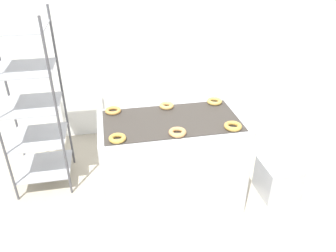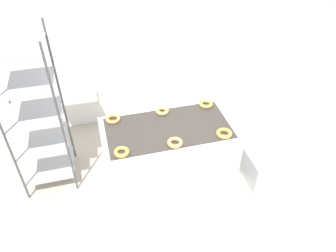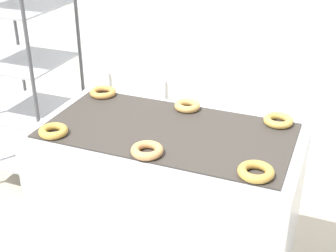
# 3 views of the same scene
# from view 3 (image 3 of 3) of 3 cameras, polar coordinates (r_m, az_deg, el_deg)

# --- Properties ---
(fryer_machine) EXTENTS (1.32, 0.71, 0.92)m
(fryer_machine) POSITION_cam_3_polar(r_m,az_deg,el_deg) (2.55, 0.00, -9.64)
(fryer_machine) COLOR #B7BABF
(fryer_machine) RESTS_ON ground_plane
(baking_rack_cart) EXTENTS (0.56, 0.58, 1.81)m
(baking_rack_cart) POSITION_cam_3_polar(r_m,az_deg,el_deg) (3.37, -17.05, 7.52)
(baking_rack_cart) COLOR #4C4C51
(baking_rack_cart) RESTS_ON ground_plane
(donut_near_left) EXTENTS (0.14, 0.14, 0.04)m
(donut_near_left) POSITION_cam_3_polar(r_m,az_deg,el_deg) (2.32, -13.81, -0.59)
(donut_near_left) COLOR gold
(donut_near_left) RESTS_ON fryer_machine
(donut_near_center) EXTENTS (0.15, 0.15, 0.04)m
(donut_near_center) POSITION_cam_3_polar(r_m,az_deg,el_deg) (2.10, -2.70, -2.96)
(donut_near_center) COLOR tan
(donut_near_center) RESTS_ON fryer_machine
(donut_near_right) EXTENTS (0.15, 0.15, 0.04)m
(donut_near_right) POSITION_cam_3_polar(r_m,az_deg,el_deg) (1.98, 10.66, -5.49)
(donut_near_right) COLOR gold
(donut_near_right) RESTS_ON fryer_machine
(donut_far_left) EXTENTS (0.15, 0.15, 0.03)m
(donut_far_left) POSITION_cam_3_polar(r_m,az_deg,el_deg) (2.71, -7.95, 4.09)
(donut_far_left) COLOR gold
(donut_far_left) RESTS_ON fryer_machine
(donut_far_center) EXTENTS (0.14, 0.14, 0.04)m
(donut_far_center) POSITION_cam_3_polar(r_m,az_deg,el_deg) (2.51, 2.36, 2.48)
(donut_far_center) COLOR #DBA558
(donut_far_center) RESTS_ON fryer_machine
(donut_far_right) EXTENTS (0.15, 0.15, 0.04)m
(donut_far_right) POSITION_cam_3_polar(r_m,az_deg,el_deg) (2.42, 13.29, 0.66)
(donut_far_right) COLOR gold
(donut_far_right) RESTS_ON fryer_machine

